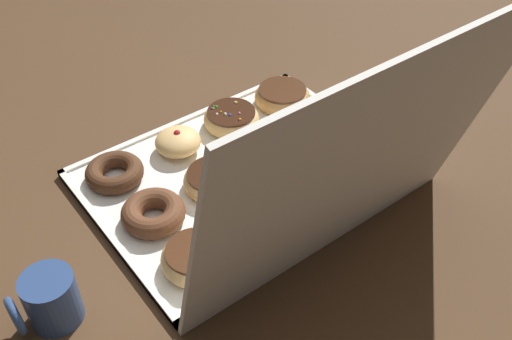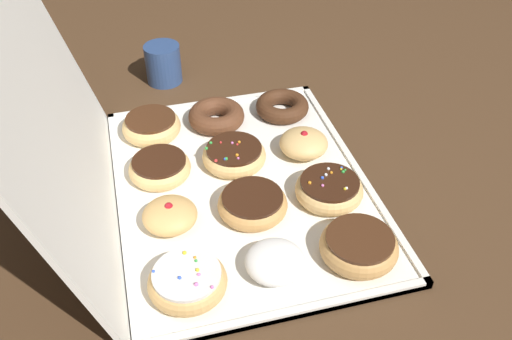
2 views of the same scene
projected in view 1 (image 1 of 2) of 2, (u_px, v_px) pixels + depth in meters
name	position (u px, v px, depth m)	size (l,w,h in m)	color
ground_plane	(244.00, 177.00, 1.13)	(3.00, 3.00, 0.00)	#4C331E
donut_box	(244.00, 175.00, 1.13)	(0.57, 0.44, 0.01)	white
box_lid_open	(361.00, 168.00, 0.82)	(0.57, 0.45, 0.01)	white
chocolate_frosted_donut_0	(282.00, 96.00, 1.28)	(0.12, 0.12, 0.04)	tan
sprinkle_donut_1	(231.00, 118.00, 1.22)	(0.12, 0.12, 0.04)	#E5B770
jelly_filled_donut_2	(178.00, 142.00, 1.16)	(0.09, 0.09, 0.05)	#E5B770
chocolate_cake_ring_donut_3	(115.00, 172.00, 1.10)	(0.11, 0.11, 0.03)	#472816
powdered_filled_donut_4	(322.00, 126.00, 1.20)	(0.09, 0.09, 0.04)	white
chocolate_frosted_donut_5	(272.00, 151.00, 1.14)	(0.12, 0.12, 0.04)	tan
sprinkle_donut_6	(216.00, 181.00, 1.08)	(0.12, 0.12, 0.04)	#E5B770
chocolate_cake_ring_donut_7	(153.00, 213.00, 1.02)	(0.11, 0.11, 0.04)	#59331E
sprinkle_donut_8	(369.00, 159.00, 1.12)	(0.12, 0.12, 0.04)	tan
jelly_filled_donut_9	(317.00, 190.00, 1.06)	(0.09, 0.09, 0.05)	tan
chocolate_frosted_donut_10	(261.00, 222.00, 1.00)	(0.11, 0.11, 0.04)	#E5B770
chocolate_frosted_donut_11	(196.00, 258.00, 0.94)	(0.11, 0.11, 0.04)	#E5B770
coffee_mug	(49.00, 299.00, 0.86)	(0.10, 0.08, 0.09)	navy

